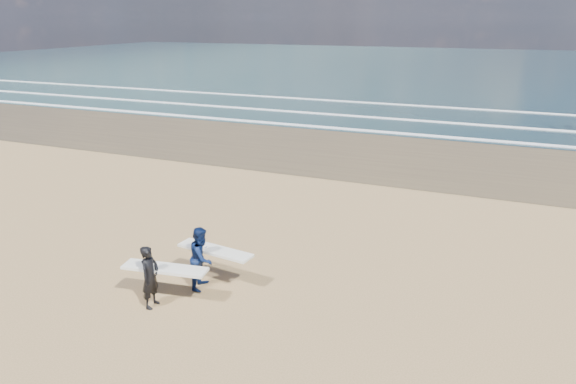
% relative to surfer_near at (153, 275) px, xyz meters
% --- Properties ---
extents(surfer_near, '(2.25, 1.08, 1.64)m').
position_rel_surfer_near_xyz_m(surfer_near, '(0.00, 0.00, 0.00)').
color(surfer_near, black).
rests_on(surfer_near, ground).
extents(surfer_far, '(2.25, 1.21, 1.72)m').
position_rel_surfer_near_xyz_m(surfer_far, '(0.65, 1.33, 0.03)').
color(surfer_far, '#0B1A42').
rests_on(surfer_far, ground).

